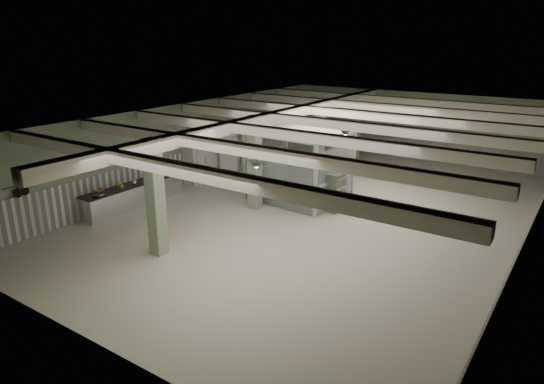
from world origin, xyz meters
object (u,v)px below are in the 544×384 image
Objects in this scene: prep_counter at (134,195)px; walkin_cooler at (208,154)px; guard_booth at (299,153)px; filing_cabinet at (335,192)px.

walkin_cooler is at bearing 91.08° from prep_counter.
walkin_cooler reaches higher than prep_counter.
guard_booth is at bearing 41.99° from prep_counter.
guard_booth is at bearing 172.19° from filing_cabinet.
walkin_cooler is 1.76× the size of filing_cabinet.
prep_counter is at bearing -143.82° from filing_cabinet.
filing_cabinet is at bearing -10.57° from guard_booth.
prep_counter is 1.21× the size of guard_booth.
guard_booth reaches higher than walkin_cooler.
guard_booth is 2.29m from filing_cabinet.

